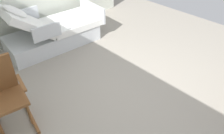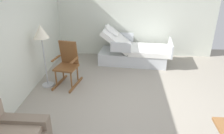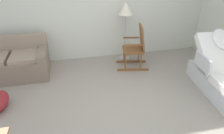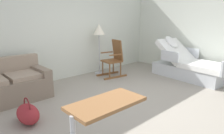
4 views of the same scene
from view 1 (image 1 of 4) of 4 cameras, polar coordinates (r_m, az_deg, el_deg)
name	(u,v)px [view 1 (image 1 of 4)]	position (r m, az deg, el deg)	size (l,w,h in m)	color
ground_plane	(131,95)	(3.70, 5.01, -7.26)	(7.31, 7.31, 0.00)	gray
hospital_bed	(53,32)	(4.98, -15.11, 8.71)	(1.15, 2.13, 1.16)	silver
rocking_chair	(5,95)	(3.30, -25.97, -6.42)	(0.83, 0.60, 1.05)	brown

